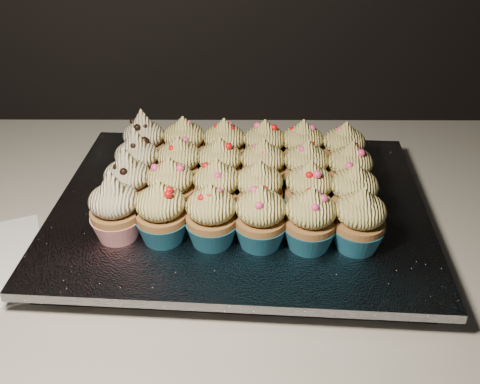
# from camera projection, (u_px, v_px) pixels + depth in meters

# --- Properties ---
(worktop) EXTENTS (2.44, 0.64, 0.04)m
(worktop) POSITION_uv_depth(u_px,v_px,m) (311.00, 221.00, 0.78)
(worktop) COLOR beige
(worktop) RESTS_ON cabinet
(baking_tray) EXTENTS (0.48, 0.38, 0.02)m
(baking_tray) POSITION_uv_depth(u_px,v_px,m) (240.00, 215.00, 0.74)
(baking_tray) COLOR black
(baking_tray) RESTS_ON worktop
(foil_lining) EXTENTS (0.52, 0.42, 0.01)m
(foil_lining) POSITION_uv_depth(u_px,v_px,m) (240.00, 205.00, 0.73)
(foil_lining) COLOR silver
(foil_lining) RESTS_ON baking_tray
(cupcake_0) EXTENTS (0.06, 0.06, 0.10)m
(cupcake_0) POSITION_uv_depth(u_px,v_px,m) (115.00, 209.00, 0.64)
(cupcake_0) COLOR red
(cupcake_0) RESTS_ON foil_lining
(cupcake_1) EXTENTS (0.06, 0.06, 0.08)m
(cupcake_1) POSITION_uv_depth(u_px,v_px,m) (161.00, 214.00, 0.64)
(cupcake_1) COLOR #195976
(cupcake_1) RESTS_ON foil_lining
(cupcake_2) EXTENTS (0.06, 0.06, 0.08)m
(cupcake_2) POSITION_uv_depth(u_px,v_px,m) (211.00, 216.00, 0.64)
(cupcake_2) COLOR #195976
(cupcake_2) RESTS_ON foil_lining
(cupcake_3) EXTENTS (0.06, 0.06, 0.08)m
(cupcake_3) POSITION_uv_depth(u_px,v_px,m) (261.00, 218.00, 0.63)
(cupcake_3) COLOR #195976
(cupcake_3) RESTS_ON foil_lining
(cupcake_4) EXTENTS (0.06, 0.06, 0.08)m
(cupcake_4) POSITION_uv_depth(u_px,v_px,m) (310.00, 220.00, 0.63)
(cupcake_4) COLOR #195976
(cupcake_4) RESTS_ON foil_lining
(cupcake_5) EXTENTS (0.06, 0.06, 0.08)m
(cupcake_5) POSITION_uv_depth(u_px,v_px,m) (359.00, 221.00, 0.63)
(cupcake_5) COLOR #195976
(cupcake_5) RESTS_ON foil_lining
(cupcake_6) EXTENTS (0.06, 0.06, 0.10)m
(cupcake_6) POSITION_uv_depth(u_px,v_px,m) (128.00, 184.00, 0.69)
(cupcake_6) COLOR red
(cupcake_6) RESTS_ON foil_lining
(cupcake_7) EXTENTS (0.06, 0.06, 0.08)m
(cupcake_7) POSITION_uv_depth(u_px,v_px,m) (171.00, 188.00, 0.69)
(cupcake_7) COLOR #195976
(cupcake_7) RESTS_ON foil_lining
(cupcake_8) EXTENTS (0.06, 0.06, 0.08)m
(cupcake_8) POSITION_uv_depth(u_px,v_px,m) (217.00, 189.00, 0.69)
(cupcake_8) COLOR #195976
(cupcake_8) RESTS_ON foil_lining
(cupcake_9) EXTENTS (0.06, 0.06, 0.08)m
(cupcake_9) POSITION_uv_depth(u_px,v_px,m) (259.00, 191.00, 0.68)
(cupcake_9) COLOR #195976
(cupcake_9) RESTS_ON foil_lining
(cupcake_10) EXTENTS (0.06, 0.06, 0.08)m
(cupcake_10) POSITION_uv_depth(u_px,v_px,m) (309.00, 192.00, 0.68)
(cupcake_10) COLOR #195976
(cupcake_10) RESTS_ON foil_lining
(cupcake_11) EXTENTS (0.06, 0.06, 0.08)m
(cupcake_11) POSITION_uv_depth(u_px,v_px,m) (353.00, 195.00, 0.67)
(cupcake_11) COLOR #195976
(cupcake_11) RESTS_ON foil_lining
(cupcake_12) EXTENTS (0.06, 0.06, 0.10)m
(cupcake_12) POSITION_uv_depth(u_px,v_px,m) (138.00, 163.00, 0.74)
(cupcake_12) COLOR red
(cupcake_12) RESTS_ON foil_lining
(cupcake_13) EXTENTS (0.06, 0.06, 0.08)m
(cupcake_13) POSITION_uv_depth(u_px,v_px,m) (180.00, 166.00, 0.74)
(cupcake_13) COLOR #195976
(cupcake_13) RESTS_ON foil_lining
(cupcake_14) EXTENTS (0.06, 0.06, 0.08)m
(cupcake_14) POSITION_uv_depth(u_px,v_px,m) (220.00, 167.00, 0.73)
(cupcake_14) COLOR #195976
(cupcake_14) RESTS_ON foil_lining
(cupcake_15) EXTENTS (0.06, 0.06, 0.08)m
(cupcake_15) POSITION_uv_depth(u_px,v_px,m) (263.00, 168.00, 0.73)
(cupcake_15) COLOR #195976
(cupcake_15) RESTS_ON foil_lining
(cupcake_16) EXTENTS (0.06, 0.06, 0.08)m
(cupcake_16) POSITION_uv_depth(u_px,v_px,m) (306.00, 170.00, 0.73)
(cupcake_16) COLOR #195976
(cupcake_16) RESTS_ON foil_lining
(cupcake_17) EXTENTS (0.06, 0.06, 0.08)m
(cupcake_17) POSITION_uv_depth(u_px,v_px,m) (349.00, 172.00, 0.72)
(cupcake_17) COLOR #195976
(cupcake_17) RESTS_ON foil_lining
(cupcake_18) EXTENTS (0.06, 0.06, 0.10)m
(cupcake_18) POSITION_uv_depth(u_px,v_px,m) (144.00, 143.00, 0.79)
(cupcake_18) COLOR red
(cupcake_18) RESTS_ON foil_lining
(cupcake_19) EXTENTS (0.06, 0.06, 0.08)m
(cupcake_19) POSITION_uv_depth(u_px,v_px,m) (184.00, 145.00, 0.79)
(cupcake_19) COLOR #195976
(cupcake_19) RESTS_ON foil_lining
(cupcake_20) EXTENTS (0.06, 0.06, 0.08)m
(cupcake_20) POSITION_uv_depth(u_px,v_px,m) (224.00, 147.00, 0.78)
(cupcake_20) COLOR #195976
(cupcake_20) RESTS_ON foil_lining
(cupcake_21) EXTENTS (0.06, 0.06, 0.08)m
(cupcake_21) POSITION_uv_depth(u_px,v_px,m) (264.00, 149.00, 0.78)
(cupcake_21) COLOR #195976
(cupcake_21) RESTS_ON foil_lining
(cupcake_22) EXTENTS (0.06, 0.06, 0.08)m
(cupcake_22) POSITION_uv_depth(u_px,v_px,m) (302.00, 148.00, 0.78)
(cupcake_22) COLOR #195976
(cupcake_22) RESTS_ON foil_lining
(cupcake_23) EXTENTS (0.06, 0.06, 0.08)m
(cupcake_23) POSITION_uv_depth(u_px,v_px,m) (343.00, 151.00, 0.77)
(cupcake_23) COLOR #195976
(cupcake_23) RESTS_ON foil_lining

